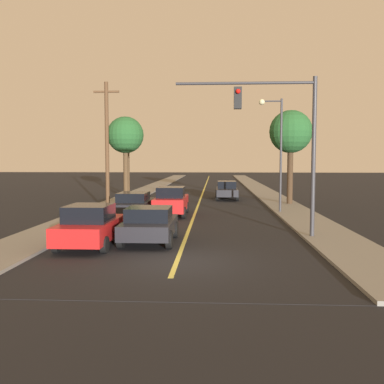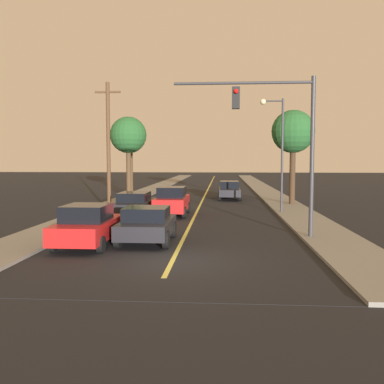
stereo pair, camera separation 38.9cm
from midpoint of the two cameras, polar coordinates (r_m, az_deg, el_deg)
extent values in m
plane|color=black|center=(14.17, -1.87, -9.27)|extent=(200.00, 200.00, 0.00)
cube|color=black|center=(49.83, 2.42, 0.48)|extent=(9.88, 80.00, 0.01)
cube|color=#D1C14C|center=(49.83, 2.42, 0.49)|extent=(0.16, 76.00, 0.00)
cube|color=gray|center=(50.39, -4.64, 0.58)|extent=(2.50, 80.00, 0.12)
cube|color=gray|center=(50.04, 9.52, 0.51)|extent=(2.50, 80.00, 0.12)
cube|color=black|center=(17.34, -5.35, -4.65)|extent=(1.94, 3.81, 0.57)
cube|color=black|center=(17.11, -5.45, -2.90)|extent=(1.70, 1.71, 0.53)
cylinder|color=black|center=(18.69, -7.54, -4.90)|extent=(0.22, 0.69, 0.69)
cylinder|color=black|center=(18.41, -1.90, -5.01)|extent=(0.22, 0.69, 0.69)
cylinder|color=black|center=(16.42, -9.21, -6.20)|extent=(0.22, 0.69, 0.69)
cylinder|color=black|center=(16.10, -2.78, -6.36)|extent=(0.22, 0.69, 0.69)
cube|color=red|center=(25.74, -2.23, -1.51)|extent=(1.78, 4.37, 0.78)
cube|color=black|center=(25.50, -2.28, 0.00)|extent=(1.57, 1.97, 0.61)
cylinder|color=black|center=(27.22, -3.69, -2.02)|extent=(0.22, 0.66, 0.66)
cylinder|color=black|center=(27.04, -0.13, -2.06)|extent=(0.22, 0.66, 0.66)
cylinder|color=black|center=(24.55, -4.54, -2.72)|extent=(0.22, 0.66, 0.66)
cylinder|color=black|center=(24.36, -0.60, -2.76)|extent=(0.22, 0.66, 0.66)
cube|color=red|center=(17.08, -13.02, -4.83)|extent=(1.83, 4.20, 0.68)
cube|color=black|center=(16.83, -13.23, -2.72)|extent=(1.61, 1.89, 0.62)
cylinder|color=black|center=(18.62, -14.39, -5.16)|extent=(0.22, 0.61, 0.61)
cylinder|color=black|center=(18.15, -9.15, -5.32)|extent=(0.22, 0.61, 0.61)
cylinder|color=black|center=(16.21, -17.32, -6.62)|extent=(0.22, 0.61, 0.61)
cylinder|color=black|center=(15.67, -11.34, -6.89)|extent=(0.22, 0.61, 0.61)
cube|color=black|center=(25.62, -7.19, -1.81)|extent=(1.88, 4.94, 0.58)
cube|color=black|center=(25.37, -7.29, -0.63)|extent=(1.66, 2.22, 0.52)
cylinder|color=black|center=(27.32, -8.40, -2.05)|extent=(0.22, 0.65, 0.65)
cylinder|color=black|center=(26.99, -4.69, -2.09)|extent=(0.22, 0.65, 0.65)
cylinder|color=black|center=(24.36, -9.95, -2.84)|extent=(0.22, 0.65, 0.65)
cylinder|color=black|center=(23.99, -5.80, -2.90)|extent=(0.22, 0.65, 0.65)
cube|color=black|center=(36.29, 5.31, 0.05)|extent=(1.74, 4.79, 0.57)
cube|color=black|center=(36.44, 5.31, 0.99)|extent=(1.53, 2.16, 0.60)
cylinder|color=black|center=(34.86, 6.72, -0.60)|extent=(0.22, 0.72, 0.72)
cylinder|color=black|center=(34.82, 4.00, -0.59)|extent=(0.22, 0.72, 0.72)
cylinder|color=black|center=(37.82, 6.51, -0.22)|extent=(0.22, 0.72, 0.72)
cylinder|color=black|center=(37.78, 4.01, -0.20)|extent=(0.22, 0.72, 0.72)
cylinder|color=#333338|center=(18.53, 16.30, 4.49)|extent=(0.18, 0.18, 6.64)
cylinder|color=#333338|center=(18.42, 7.43, 14.22)|extent=(5.76, 0.12, 0.12)
cube|color=black|center=(18.31, 6.49, 12.36)|extent=(0.32, 0.28, 0.90)
sphere|color=red|center=(18.17, 6.52, 13.21)|extent=(0.20, 0.20, 0.20)
cylinder|color=#333338|center=(26.98, 12.34, 4.77)|extent=(0.14, 0.14, 6.94)
cylinder|color=#333338|center=(27.14, 11.17, 11.82)|extent=(1.21, 0.09, 0.09)
sphere|color=beige|center=(27.07, 9.87, 11.76)|extent=(0.36, 0.36, 0.36)
cylinder|color=#513823|center=(27.49, -10.68, 5.92)|extent=(0.24, 0.24, 8.03)
cube|color=#513823|center=(27.81, -10.78, 12.98)|extent=(1.60, 0.12, 0.12)
cylinder|color=#4C3823|center=(40.42, -7.88, 2.73)|extent=(0.37, 0.37, 4.24)
sphere|color=#235628|center=(40.45, -7.92, 6.97)|extent=(2.52, 2.52, 2.52)
cylinder|color=#4C3823|center=(37.12, -8.14, 2.59)|extent=(0.42, 0.42, 4.24)
sphere|color=#235628|center=(37.16, -8.19, 7.54)|extent=(3.11, 3.11, 3.11)
cylinder|color=#3D2B1C|center=(32.07, 13.57, 2.18)|extent=(0.42, 0.42, 4.17)
sphere|color=#235628|center=(32.12, 13.67, 7.85)|extent=(3.11, 3.11, 3.11)
camera|label=1|loc=(0.19, -89.52, 0.04)|focal=40.00mm
camera|label=2|loc=(0.19, 90.48, -0.04)|focal=40.00mm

